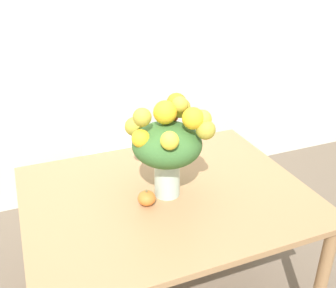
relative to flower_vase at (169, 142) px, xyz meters
The scene contains 5 objects.
wall_back 1.35m from the flower_vase, 90.38° to the left, with size 8.00×0.06×2.70m.
dining_table 0.36m from the flower_vase, 129.99° to the left, with size 1.35×1.06×0.74m.
flower_vase is the anchor object (origin of this frame).
pumpkin 0.28m from the flower_vase, 160.78° to the right, with size 0.08×0.08×0.08m.
dining_chair_near_window 1.03m from the flower_vase, 92.54° to the left, with size 0.46×0.46×0.91m.
Camera 1 is at (-0.59, -1.49, 1.81)m, focal length 42.00 mm.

